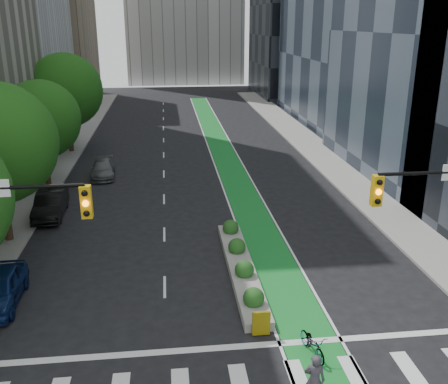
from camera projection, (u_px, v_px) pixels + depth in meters
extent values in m
plane|color=black|center=(237.00, 368.00, 17.53)|extent=(160.00, 160.00, 0.00)
cube|color=gray|center=(46.00, 173.00, 39.70)|extent=(3.60, 90.00, 0.15)
cube|color=gray|center=(333.00, 164.00, 42.29)|extent=(3.60, 90.00, 0.15)
cube|color=#167D2B|center=(224.00, 153.00, 46.04)|extent=(2.20, 70.00, 0.01)
cube|color=tan|center=(40.00, 11.00, 73.13)|extent=(14.00, 16.00, 26.00)
cube|color=black|center=(302.00, 5.00, 79.06)|extent=(14.00, 18.00, 28.00)
cylinder|color=black|center=(3.00, 199.00, 26.78)|extent=(0.44, 0.44, 5.04)
cylinder|color=black|center=(45.00, 156.00, 36.27)|extent=(0.44, 0.44, 4.48)
sphere|color=#204F11|center=(41.00, 119.00, 35.39)|extent=(5.60, 5.60, 5.60)
cylinder|color=black|center=(69.00, 125.00, 45.55)|extent=(0.44, 0.44, 5.15)
sphere|color=#204F11|center=(66.00, 90.00, 44.54)|extent=(6.60, 6.60, 6.60)
cube|color=gold|center=(86.00, 202.00, 15.46)|extent=(0.34, 0.28, 1.05)
sphere|color=orange|center=(86.00, 204.00, 15.31)|extent=(0.20, 0.20, 0.20)
cube|color=white|center=(0.00, 188.00, 14.98)|extent=(0.55, 0.04, 0.55)
cube|color=gold|center=(377.00, 191.00, 16.49)|extent=(0.34, 0.28, 1.05)
sphere|color=orange|center=(379.00, 192.00, 16.34)|extent=(0.20, 0.20, 0.20)
cube|color=gray|center=(241.00, 268.00, 24.17)|extent=(1.20, 10.00, 0.40)
cube|color=yellow|center=(261.00, 323.00, 19.17)|extent=(0.70, 0.12, 1.00)
sphere|color=#194C19|center=(254.00, 298.00, 20.74)|extent=(0.90, 0.90, 0.90)
sphere|color=#194C19|center=(244.00, 270.00, 23.09)|extent=(0.90, 0.90, 0.90)
sphere|color=#194C19|center=(237.00, 247.00, 25.44)|extent=(0.90, 0.90, 0.90)
sphere|color=#194C19|center=(231.00, 228.00, 27.78)|extent=(0.90, 0.90, 0.90)
imported|color=gray|center=(313.00, 343.00, 18.11)|extent=(0.97, 1.87, 0.94)
imported|color=#3F3743|center=(314.00, 380.00, 15.59)|extent=(0.78, 0.62, 1.85)
imported|color=black|center=(50.00, 204.00, 30.98)|extent=(1.83, 4.74, 1.54)
imported|color=#555659|center=(103.00, 169.00, 38.94)|extent=(2.05, 4.41, 1.25)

